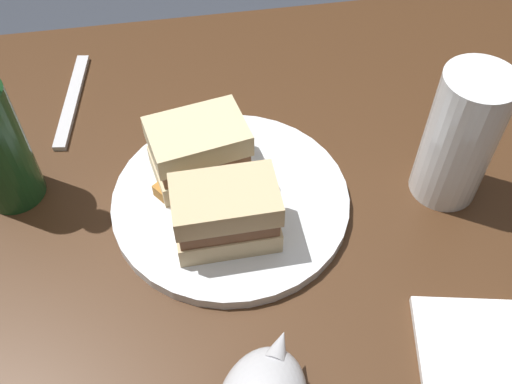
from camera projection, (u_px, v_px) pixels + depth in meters
dining_table at (274, 352)px, 0.95m from camera, size 1.12×0.80×0.75m
plate at (231, 201)px, 0.66m from camera, size 0.27×0.27×0.01m
sandwich_half_left at (199, 151)px, 0.65m from camera, size 0.12×0.09×0.07m
sandwich_half_right at (226, 213)px, 0.60m from camera, size 0.11×0.07×0.07m
potato_wedge_front at (194, 212)px, 0.63m from camera, size 0.05×0.02×0.02m
potato_wedge_middle at (191, 199)px, 0.65m from camera, size 0.04×0.05×0.02m
potato_wedge_back at (175, 184)px, 0.66m from camera, size 0.05×0.05×0.02m
potato_wedge_left_edge at (206, 228)px, 0.62m from camera, size 0.04×0.04×0.01m
pint_glass at (457, 145)px, 0.63m from camera, size 0.08×0.08×0.16m
napkin at (474, 342)px, 0.56m from camera, size 0.13×0.11×0.01m
fork at (72, 100)px, 0.77m from camera, size 0.04×0.18×0.01m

